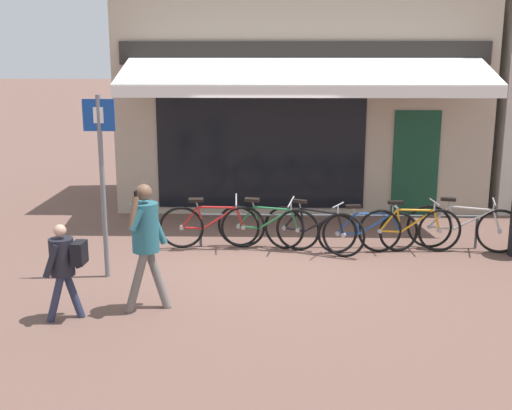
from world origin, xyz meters
TOP-DOWN VIEW (x-y plane):
  - ground_plane at (0.00, 0.00)m, footprint 160.00×160.00m
  - shop_front at (0.71, 4.34)m, footprint 7.48×4.58m
  - bike_rack_rail at (1.22, 0.59)m, footprint 4.70×0.04m
  - bicycle_red at (-0.87, 0.46)m, footprint 1.77×0.52m
  - bicycle_green at (0.05, 0.47)m, footprint 1.72×0.63m
  - bicycle_black at (0.79, 0.29)m, footprint 1.62×0.79m
  - bicycle_blue at (1.69, 0.34)m, footprint 1.67×0.52m
  - bicycle_orange at (2.36, 0.37)m, footprint 1.70×0.52m
  - bicycle_silver at (3.27, 0.48)m, footprint 1.79×0.61m
  - pedestrian_adult at (-1.43, -2.19)m, footprint 0.57×0.54m
  - pedestrian_child at (-2.35, -2.51)m, footprint 0.51×0.46m
  - parking_sign at (-2.27, -0.95)m, footprint 0.44×0.07m

SIDE VIEW (x-z plane):
  - ground_plane at x=0.00m, z-range 0.00..0.00m
  - bicycle_blue at x=1.69m, z-range -0.04..0.76m
  - bicycle_orange at x=2.36m, z-range -0.04..0.81m
  - bicycle_black at x=0.79m, z-range -0.04..0.82m
  - bicycle_green at x=0.05m, z-range -0.05..0.83m
  - bicycle_red at x=-0.87m, z-range -0.06..0.85m
  - bicycle_silver at x=3.27m, z-range -0.04..0.83m
  - bike_rack_rail at x=1.22m, z-range 0.20..0.77m
  - pedestrian_child at x=-2.35m, z-range 0.14..1.35m
  - pedestrian_adult at x=-1.43m, z-range 0.18..1.82m
  - parking_sign at x=-2.27m, z-range 0.28..2.91m
  - shop_front at x=0.71m, z-range 0.00..4.62m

